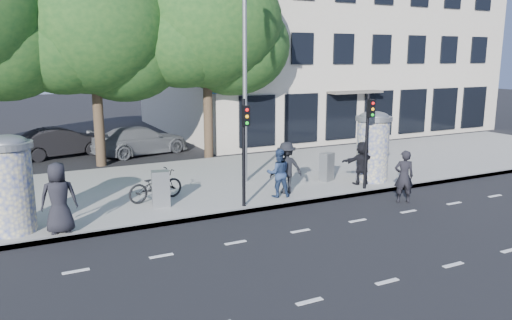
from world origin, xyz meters
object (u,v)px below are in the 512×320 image
traffic_pole_near (244,142)px  bicycle (156,185)px  street_lamp (246,57)px  man_road (404,177)px  traffic_pole_far (368,131)px  ped_a (59,198)px  ped_f (362,163)px  cabinet_left (161,189)px  cabinet_right (327,167)px  ad_column_right (373,145)px  car_right (141,140)px  ped_d (286,168)px  ped_c (278,173)px  car_mid (62,142)px  ad_column_left (9,182)px

traffic_pole_near → bicycle: bearing=140.3°
street_lamp → man_road: 6.95m
traffic_pole_far → ped_a: bearing=179.7°
ped_f → cabinet_left: ped_f is taller
ped_a → cabinet_left: ped_a is taller
cabinet_right → traffic_pole_far: bearing=-92.9°
ped_f → ad_column_right: bearing=-149.1°
cabinet_left → car_right: bearing=91.4°
street_lamp → bicycle: street_lamp is taller
ped_a → man_road: size_ratio=1.09×
traffic_pole_far → cabinet_right: size_ratio=3.17×
bicycle → cabinet_right: cabinet_right is taller
ad_column_right → traffic_pole_near: traffic_pole_near is taller
ped_a → ad_column_right: bearing=-170.1°
traffic_pole_far → ped_d: size_ratio=1.90×
ped_f → bicycle: ped_f is taller
ped_f → bicycle: size_ratio=0.83×
ped_d → cabinet_left: (-4.32, 0.42, -0.33)m
cabinet_left → cabinet_right: bearing=15.2°
car_right → ped_f: bearing=-165.0°
ped_c → cabinet_right: size_ratio=1.53×
traffic_pole_far → cabinet_right: 2.32m
ped_c → car_right: bearing=-63.5°
street_lamp → car_right: 9.12m
ad_column_right → traffic_pole_near: (-5.80, -0.91, 0.69)m
cabinet_left → ped_a: bearing=-148.0°
ped_d → car_right: size_ratio=0.37×
ped_c → car_right: 10.45m
ad_column_right → ped_f: (-0.71, -0.28, -0.59)m
ped_a → car_mid: ped_a is taller
man_road → cabinet_right: 3.29m
street_lamp → car_mid: (-5.63, 9.10, -4.08)m
ped_c → car_mid: bearing=-48.7°
traffic_pole_far → street_lamp: 5.12m
street_lamp → bicycle: (-3.73, -0.91, -4.14)m
car_mid → car_right: 3.79m
ped_f → car_mid: 14.66m
ad_column_left → car_mid: size_ratio=0.61×
traffic_pole_near → man_road: 5.54m
traffic_pole_far → street_lamp: street_lamp is taller
cabinet_left → traffic_pole_near: bearing=-15.7°
ped_d → cabinet_right: 2.44m
ped_a → car_mid: 11.95m
car_mid → ped_c: bearing=-165.9°
ped_a → ped_d: size_ratio=1.08×
ped_f → car_right: ped_f is taller
traffic_pole_near → ped_d: traffic_pole_near is taller
traffic_pole_far → street_lamp: size_ratio=0.42×
traffic_pole_far → bicycle: traffic_pole_far is taller
street_lamp → ped_d: size_ratio=4.46×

